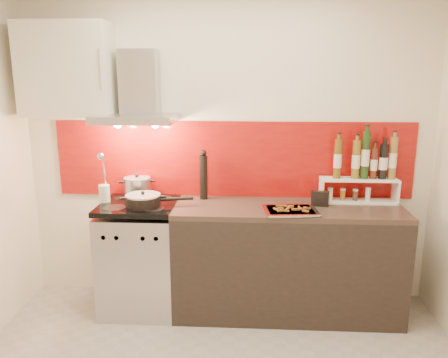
# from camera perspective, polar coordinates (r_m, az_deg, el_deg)

# --- Properties ---
(back_wall) EXTENTS (3.40, 0.02, 2.60)m
(back_wall) POSITION_cam_1_polar(r_m,az_deg,el_deg) (3.68, 0.41, 3.85)
(back_wall) COLOR silver
(back_wall) RESTS_ON ground
(backsplash) EXTENTS (3.00, 0.02, 0.64)m
(backsplash) POSITION_cam_1_polar(r_m,az_deg,el_deg) (3.68, 1.17, 2.58)
(backsplash) COLOR maroon
(backsplash) RESTS_ON back_wall
(range_stove) EXTENTS (0.60, 0.60, 0.91)m
(range_stove) POSITION_cam_1_polar(r_m,az_deg,el_deg) (3.73, -10.84, -10.02)
(range_stove) COLOR #B7B7BA
(range_stove) RESTS_ON ground
(counter) EXTENTS (1.80, 0.60, 0.90)m
(counter) POSITION_cam_1_polar(r_m,az_deg,el_deg) (3.64, 8.16, -10.38)
(counter) COLOR black
(counter) RESTS_ON ground
(range_hood) EXTENTS (0.62, 0.50, 0.61)m
(range_hood) POSITION_cam_1_polar(r_m,az_deg,el_deg) (3.58, -11.18, 10.48)
(range_hood) COLOR #B7B7BA
(range_hood) RESTS_ON back_wall
(upper_cabinet) EXTENTS (0.70, 0.35, 0.72)m
(upper_cabinet) POSITION_cam_1_polar(r_m,az_deg,el_deg) (3.74, -19.78, 13.25)
(upper_cabinet) COLOR beige
(upper_cabinet) RESTS_ON back_wall
(stock_pot) EXTENTS (0.22, 0.22, 0.19)m
(stock_pot) POSITION_cam_1_polar(r_m,az_deg,el_deg) (3.75, -11.24, -1.01)
(stock_pot) COLOR #B7B7BA
(stock_pot) RESTS_ON range_stove
(saute_pan) EXTENTS (0.52, 0.27, 0.13)m
(saute_pan) POSITION_cam_1_polar(r_m,az_deg,el_deg) (3.46, -10.40, -2.77)
(saute_pan) COLOR black
(saute_pan) RESTS_ON range_stove
(utensil_jar) EXTENTS (0.09, 0.13, 0.42)m
(utensil_jar) POSITION_cam_1_polar(r_m,az_deg,el_deg) (3.64, -15.42, -1.13)
(utensil_jar) COLOR silver
(utensil_jar) RESTS_ON range_stove
(pepper_mill) EXTENTS (0.06, 0.06, 0.42)m
(pepper_mill) POSITION_cam_1_polar(r_m,az_deg,el_deg) (3.62, -2.70, 0.47)
(pepper_mill) COLOR black
(pepper_mill) RESTS_ON counter
(step_shelf) EXTENTS (0.62, 0.17, 0.58)m
(step_shelf) POSITION_cam_1_polar(r_m,az_deg,el_deg) (3.68, 17.78, 0.93)
(step_shelf) COLOR white
(step_shelf) RESTS_ON counter
(caddy_box) EXTENTS (0.15, 0.09, 0.12)m
(caddy_box) POSITION_cam_1_polar(r_m,az_deg,el_deg) (3.53, 12.44, -2.50)
(caddy_box) COLOR black
(caddy_box) RESTS_ON counter
(baking_tray) EXTENTS (0.43, 0.35, 0.03)m
(baking_tray) POSITION_cam_1_polar(r_m,az_deg,el_deg) (3.33, 8.65, -4.06)
(baking_tray) COLOR silver
(baking_tray) RESTS_ON counter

